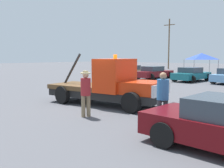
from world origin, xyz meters
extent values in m
plane|color=#545459|center=(0.00, 0.00, 0.00)|extent=(160.00, 160.00, 0.00)
cube|color=black|center=(0.00, 0.00, 0.53)|extent=(5.98, 2.56, 0.35)
cube|color=red|center=(2.07, 0.28, 0.98)|extent=(1.83, 1.91, 0.55)
cube|color=silver|center=(2.92, 0.39, 0.95)|extent=(0.36, 1.81, 0.50)
cube|color=red|center=(0.63, 0.08, 1.47)|extent=(1.53, 2.16, 1.54)
cube|color=brown|center=(-1.44, -0.19, 0.81)|extent=(3.14, 2.37, 0.22)
cylinder|color=black|center=(-2.04, -0.27, 1.70)|extent=(1.19, 0.28, 1.63)
cylinder|color=orange|center=(0.63, 0.08, 2.34)|extent=(0.18, 0.18, 0.20)
cylinder|color=black|center=(1.86, 1.21, 0.44)|extent=(0.88, 0.26, 0.88)
cylinder|color=black|center=(2.11, -0.68, 0.44)|extent=(0.88, 0.26, 0.88)
cylinder|color=black|center=(-1.99, 0.70, 0.44)|extent=(0.88, 0.26, 0.88)
cylinder|color=black|center=(-1.74, -1.19, 0.44)|extent=(0.88, 0.26, 0.88)
cylinder|color=black|center=(5.19, -1.54, 0.34)|extent=(0.68, 0.22, 0.68)
cylinder|color=black|center=(5.10, -3.37, 0.34)|extent=(0.68, 0.22, 0.68)
cylinder|color=#38383D|center=(4.08, -1.37, 0.44)|extent=(0.17, 0.17, 0.88)
cylinder|color=#38383D|center=(3.93, -1.54, 0.44)|extent=(0.17, 0.17, 0.88)
cylinder|color=teal|center=(4.01, -1.45, 1.23)|extent=(0.40, 0.40, 0.70)
sphere|color=#A87A56|center=(4.01, -1.45, 1.70)|extent=(0.24, 0.24, 0.24)
cylinder|color=#847051|center=(1.19, -2.24, 0.42)|extent=(0.16, 0.16, 0.85)
cylinder|color=#847051|center=(1.11, -2.44, 0.42)|extent=(0.16, 0.16, 0.85)
cylinder|color=maroon|center=(1.15, -2.34, 1.18)|extent=(0.39, 0.39, 0.67)
sphere|color=tan|center=(1.15, -2.34, 1.63)|extent=(0.23, 0.23, 0.23)
torus|color=tan|center=(1.15, -2.34, 1.71)|extent=(0.40, 0.40, 0.06)
cylinder|color=tan|center=(1.15, -2.34, 1.76)|extent=(0.21, 0.21, 0.10)
cube|color=tan|center=(-9.25, 15.06, 0.54)|extent=(2.32, 4.64, 0.60)
cube|color=#333D47|center=(-9.23, 14.84, 1.09)|extent=(1.83, 2.04, 0.50)
cylinder|color=black|center=(-10.29, 16.48, 0.34)|extent=(0.68, 0.22, 0.68)
cylinder|color=black|center=(-8.52, 16.66, 0.34)|extent=(0.68, 0.22, 0.68)
cylinder|color=black|center=(-9.98, 13.45, 0.34)|extent=(0.68, 0.22, 0.68)
cylinder|color=black|center=(-8.21, 13.63, 0.34)|extent=(0.68, 0.22, 0.68)
cube|color=maroon|center=(-5.66, 14.16, 0.54)|extent=(2.22, 4.99, 0.60)
cube|color=#333D47|center=(-5.68, 13.92, 1.09)|extent=(1.75, 2.17, 0.50)
cylinder|color=black|center=(-6.35, 15.88, 0.34)|extent=(0.68, 0.22, 0.68)
cylinder|color=black|center=(-4.67, 15.72, 0.34)|extent=(0.68, 0.22, 0.68)
cylinder|color=black|center=(-6.66, 12.60, 0.34)|extent=(0.68, 0.22, 0.68)
cylinder|color=black|center=(-4.97, 12.44, 0.34)|extent=(0.68, 0.22, 0.68)
cube|color=#196670|center=(-1.49, 14.06, 0.54)|extent=(2.35, 4.54, 0.60)
cube|color=#333D47|center=(-1.51, 13.84, 1.09)|extent=(1.84, 2.00, 0.50)
cylinder|color=black|center=(-2.21, 15.63, 0.34)|extent=(0.68, 0.22, 0.68)
cylinder|color=black|center=(-0.44, 15.43, 0.34)|extent=(0.68, 0.22, 0.68)
cylinder|color=black|center=(-2.54, 12.68, 0.34)|extent=(0.68, 0.22, 0.68)
cylinder|color=black|center=(-0.77, 12.49, 0.34)|extent=(0.68, 0.22, 0.68)
cylinder|color=black|center=(0.89, 13.12, 0.34)|extent=(0.68, 0.22, 0.68)
cylinder|color=#9E9EA3|center=(-4.99, 20.07, 1.00)|extent=(0.07, 0.07, 2.00)
cylinder|color=#9E9EA3|center=(-1.90, 20.07, 1.00)|extent=(0.07, 0.07, 2.00)
cylinder|color=#9E9EA3|center=(-4.99, 23.16, 1.00)|extent=(0.07, 0.07, 2.00)
cylinder|color=#9E9EA3|center=(-1.90, 23.16, 1.00)|extent=(0.07, 0.07, 2.00)
pyramid|color=#2D4CB7|center=(-3.45, 21.61, 2.39)|extent=(3.09, 3.09, 0.78)
cylinder|color=brown|center=(-14.63, 34.44, 4.72)|extent=(0.24, 0.24, 9.44)
cube|color=brown|center=(-14.63, 34.44, 8.31)|extent=(2.20, 0.14, 0.14)
camera|label=1|loc=(8.13, -8.97, 2.34)|focal=40.00mm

